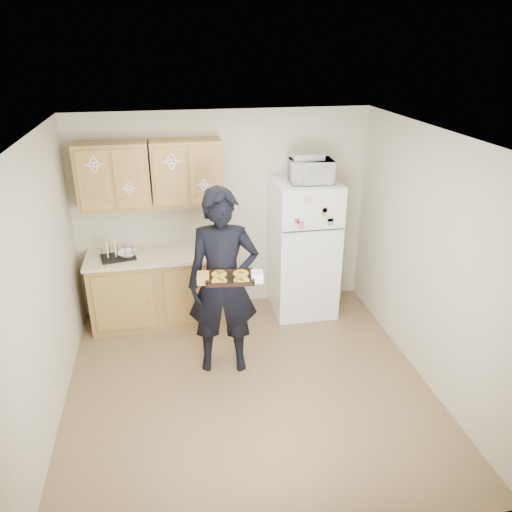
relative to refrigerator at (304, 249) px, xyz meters
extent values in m
plane|color=brown|center=(-0.95, -1.43, -0.85)|extent=(3.60, 3.60, 0.00)
plane|color=silver|center=(-0.95, -1.43, 1.65)|extent=(3.60, 3.60, 0.00)
cube|color=beige|center=(-0.95, 0.37, 0.40)|extent=(3.60, 0.04, 2.50)
cube|color=beige|center=(-0.95, -3.23, 0.40)|extent=(3.60, 0.04, 2.50)
cube|color=beige|center=(-2.75, -1.43, 0.40)|extent=(0.04, 3.60, 2.50)
cube|color=beige|center=(0.85, -1.43, 0.40)|extent=(0.04, 3.60, 2.50)
cube|color=white|center=(0.00, 0.00, 0.00)|extent=(0.75, 0.70, 1.70)
cube|color=olive|center=(-1.80, 0.05, -0.42)|extent=(1.60, 0.60, 0.86)
cube|color=beige|center=(-1.80, 0.05, 0.03)|extent=(1.64, 0.64, 0.04)
cube|color=olive|center=(-2.20, 0.18, 0.98)|extent=(0.80, 0.33, 0.75)
cube|color=olive|center=(-1.38, 0.18, 0.98)|extent=(0.80, 0.33, 0.75)
cube|color=#E7D251|center=(0.52, 0.24, -0.69)|extent=(0.20, 0.07, 0.32)
imported|color=black|center=(-1.13, -1.02, 0.13)|extent=(0.77, 0.55, 1.97)
cube|color=black|center=(-1.10, -1.32, 0.33)|extent=(0.48, 0.38, 0.04)
cylinder|color=yellow|center=(-1.21, -1.38, 0.35)|extent=(0.15, 0.15, 0.02)
cylinder|color=yellow|center=(-1.01, -1.41, 0.35)|extent=(0.15, 0.15, 0.02)
cylinder|color=yellow|center=(-1.19, -1.24, 0.35)|extent=(0.15, 0.15, 0.02)
cylinder|color=yellow|center=(-0.99, -1.26, 0.35)|extent=(0.15, 0.15, 0.02)
imported|color=white|center=(0.03, -0.05, 0.99)|extent=(0.51, 0.36, 0.27)
cube|color=#ABAAB1|center=(-0.01, -0.02, 1.16)|extent=(0.37, 0.27, 0.07)
cube|color=black|center=(-2.24, 0.01, 0.13)|extent=(0.43, 0.35, 0.15)
imported|color=white|center=(-2.13, 0.01, 0.10)|extent=(0.25, 0.25, 0.05)
imported|color=white|center=(-1.21, -0.04, 0.15)|extent=(0.12, 0.12, 0.21)
camera|label=1|loc=(-1.63, -5.49, 2.39)|focal=35.00mm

